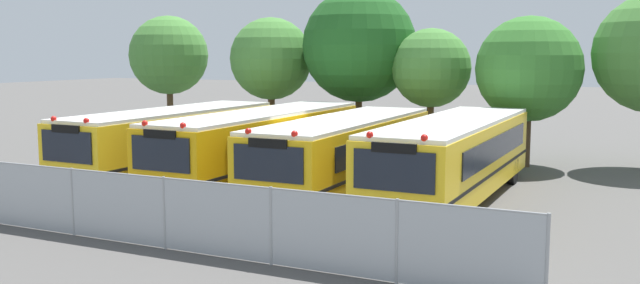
{
  "coord_description": "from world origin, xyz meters",
  "views": [
    {
      "loc": [
        10.63,
        -20.65,
        4.53
      ],
      "look_at": [
        0.75,
        0.0,
        1.6
      ],
      "focal_mm": 38.97,
      "sensor_mm": 36.0,
      "label": 1
    }
  ],
  "objects_px": {
    "school_bus_3": "(454,156)",
    "tree_4": "(531,69)",
    "tree_1": "(273,58)",
    "tree_2": "(361,44)",
    "tree_3": "(429,68)",
    "school_bus_2": "(345,151)",
    "tree_0": "(168,54)",
    "school_bus_1": "(262,143)",
    "school_bus_0": "(172,140)"
  },
  "relations": [
    {
      "from": "school_bus_2",
      "to": "tree_1",
      "type": "relative_size",
      "value": 1.66
    },
    {
      "from": "tree_1",
      "to": "tree_3",
      "type": "distance_m",
      "value": 7.85
    },
    {
      "from": "school_bus_2",
      "to": "tree_3",
      "type": "xyz_separation_m",
      "value": [
        0.18,
        8.7,
        2.56
      ]
    },
    {
      "from": "tree_0",
      "to": "tree_4",
      "type": "relative_size",
      "value": 1.08
    },
    {
      "from": "tree_2",
      "to": "tree_4",
      "type": "relative_size",
      "value": 1.25
    },
    {
      "from": "school_bus_2",
      "to": "tree_3",
      "type": "relative_size",
      "value": 1.85
    },
    {
      "from": "tree_0",
      "to": "school_bus_1",
      "type": "bearing_deg",
      "value": -39.07
    },
    {
      "from": "tree_1",
      "to": "tree_3",
      "type": "bearing_deg",
      "value": -0.97
    },
    {
      "from": "school_bus_3",
      "to": "tree_3",
      "type": "bearing_deg",
      "value": -67.78
    },
    {
      "from": "school_bus_3",
      "to": "tree_4",
      "type": "distance_m",
      "value": 8.13
    },
    {
      "from": "school_bus_2",
      "to": "tree_1",
      "type": "bearing_deg",
      "value": -49.4
    },
    {
      "from": "tree_1",
      "to": "tree_2",
      "type": "relative_size",
      "value": 0.84
    },
    {
      "from": "tree_3",
      "to": "tree_4",
      "type": "height_order",
      "value": "tree_4"
    },
    {
      "from": "school_bus_0",
      "to": "tree_2",
      "type": "bearing_deg",
      "value": -110.99
    },
    {
      "from": "school_bus_2",
      "to": "tree_4",
      "type": "xyz_separation_m",
      "value": [
        4.53,
        7.99,
        2.56
      ]
    },
    {
      "from": "tree_1",
      "to": "school_bus_3",
      "type": "bearing_deg",
      "value": -37.31
    },
    {
      "from": "school_bus_2",
      "to": "tree_0",
      "type": "distance_m",
      "value": 16.93
    },
    {
      "from": "tree_2",
      "to": "tree_1",
      "type": "bearing_deg",
      "value": -176.72
    },
    {
      "from": "school_bus_1",
      "to": "tree_4",
      "type": "height_order",
      "value": "tree_4"
    },
    {
      "from": "tree_0",
      "to": "tree_1",
      "type": "xyz_separation_m",
      "value": [
        6.34,
        -0.15,
        -0.19
      ]
    },
    {
      "from": "school_bus_1",
      "to": "tree_4",
      "type": "bearing_deg",
      "value": -135.22
    },
    {
      "from": "school_bus_0",
      "to": "tree_1",
      "type": "bearing_deg",
      "value": -83.96
    },
    {
      "from": "school_bus_3",
      "to": "tree_1",
      "type": "distance_m",
      "value": 14.34
    },
    {
      "from": "school_bus_2",
      "to": "tree_0",
      "type": "xyz_separation_m",
      "value": [
        -14.0,
        8.99,
        3.13
      ]
    },
    {
      "from": "tree_0",
      "to": "tree_1",
      "type": "bearing_deg",
      "value": -1.39
    },
    {
      "from": "school_bus_2",
      "to": "tree_2",
      "type": "relative_size",
      "value": 1.39
    },
    {
      "from": "school_bus_2",
      "to": "tree_3",
      "type": "height_order",
      "value": "tree_3"
    },
    {
      "from": "school_bus_3",
      "to": "tree_4",
      "type": "bearing_deg",
      "value": -97.02
    },
    {
      "from": "tree_0",
      "to": "tree_4",
      "type": "bearing_deg",
      "value": -3.09
    },
    {
      "from": "tree_4",
      "to": "school_bus_1",
      "type": "bearing_deg",
      "value": -135.71
    },
    {
      "from": "school_bus_0",
      "to": "school_bus_3",
      "type": "bearing_deg",
      "value": -176.84
    },
    {
      "from": "tree_0",
      "to": "tree_3",
      "type": "bearing_deg",
      "value": -1.16
    },
    {
      "from": "tree_0",
      "to": "tree_3",
      "type": "height_order",
      "value": "tree_0"
    },
    {
      "from": "school_bus_2",
      "to": "school_bus_3",
      "type": "distance_m",
      "value": 3.52
    },
    {
      "from": "tree_3",
      "to": "school_bus_0",
      "type": "bearing_deg",
      "value": -129.06
    },
    {
      "from": "school_bus_0",
      "to": "school_bus_2",
      "type": "distance_m",
      "value": 6.91
    },
    {
      "from": "tree_0",
      "to": "tree_4",
      "type": "distance_m",
      "value": 18.56
    },
    {
      "from": "school_bus_1",
      "to": "tree_3",
      "type": "height_order",
      "value": "tree_3"
    },
    {
      "from": "school_bus_1",
      "to": "school_bus_2",
      "type": "relative_size",
      "value": 1.08
    },
    {
      "from": "school_bus_0",
      "to": "tree_1",
      "type": "distance_m",
      "value": 9.37
    },
    {
      "from": "tree_0",
      "to": "tree_1",
      "type": "height_order",
      "value": "tree_0"
    },
    {
      "from": "school_bus_0",
      "to": "tree_3",
      "type": "distance_m",
      "value": 11.53
    },
    {
      "from": "school_bus_0",
      "to": "tree_0",
      "type": "bearing_deg",
      "value": -50.65
    },
    {
      "from": "tree_1",
      "to": "tree_2",
      "type": "bearing_deg",
      "value": 3.28
    },
    {
      "from": "school_bus_2",
      "to": "tree_4",
      "type": "bearing_deg",
      "value": -119.88
    },
    {
      "from": "school_bus_3",
      "to": "tree_2",
      "type": "xyz_separation_m",
      "value": [
        -6.7,
        8.77,
        3.54
      ]
    },
    {
      "from": "school_bus_1",
      "to": "school_bus_2",
      "type": "distance_m",
      "value": 3.34
    },
    {
      "from": "school_bus_1",
      "to": "tree_1",
      "type": "height_order",
      "value": "tree_1"
    },
    {
      "from": "tree_2",
      "to": "school_bus_1",
      "type": "bearing_deg",
      "value": -90.9
    },
    {
      "from": "school_bus_1",
      "to": "tree_0",
      "type": "xyz_separation_m",
      "value": [
        -10.67,
        8.66,
        3.09
      ]
    }
  ]
}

